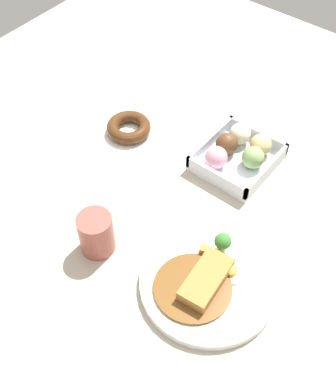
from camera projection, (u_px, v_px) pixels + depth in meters
ground_plane at (182, 202)px, 1.11m from camera, size 1.60×1.60×0.00m
curry_plate at (208, 281)px, 0.96m from camera, size 0.26×0.26×0.06m
donut_box at (239, 153)px, 1.16m from camera, size 0.18×0.16×0.06m
chocolate_ring_donut at (129, 128)px, 1.23m from camera, size 0.15×0.15×0.03m
coffee_mug at (96, 234)px, 1.00m from camera, size 0.07×0.07×0.09m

